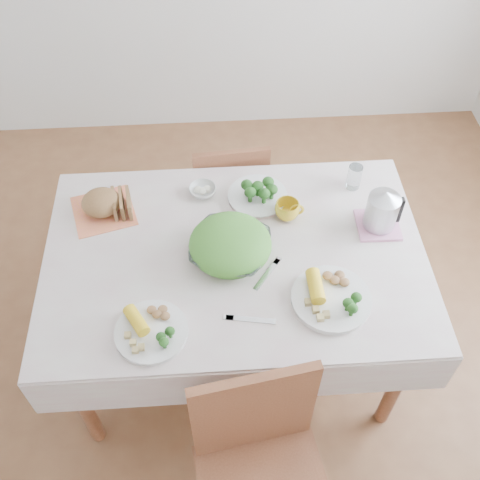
{
  "coord_description": "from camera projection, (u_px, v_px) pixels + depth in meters",
  "views": [
    {
      "loc": [
        -0.07,
        -1.37,
        2.49
      ],
      "look_at": [
        0.02,
        0.02,
        0.82
      ],
      "focal_mm": 42.0,
      "sensor_mm": 36.0,
      "label": 1
    }
  ],
  "objects": [
    {
      "name": "electric_kettle",
      "position": [
        383.0,
        206.0,
        2.2
      ],
      "size": [
        0.16,
        0.16,
        0.18
      ],
      "primitive_type": "cylinder",
      "rotation": [
        0.0,
        0.0,
        -0.27
      ],
      "color": "#B2B5BA",
      "rests_on": "pink_tray"
    },
    {
      "name": "broccoli_plate",
      "position": [
        257.0,
        197.0,
        2.39
      ],
      "size": [
        0.33,
        0.33,
        0.02
      ],
      "primitive_type": "cylinder",
      "rotation": [
        0.0,
        0.0,
        -0.39
      ],
      "color": "beige",
      "rests_on": "tablecloth"
    },
    {
      "name": "napkin",
      "position": [
        104.0,
        211.0,
        2.35
      ],
      "size": [
        0.3,
        0.3,
        0.0
      ],
      "primitive_type": "cube",
      "rotation": [
        0.0,
        0.0,
        0.27
      ],
      "color": "#ED7B50",
      "rests_on": "tablecloth"
    },
    {
      "name": "pink_tray",
      "position": [
        378.0,
        225.0,
        2.29
      ],
      "size": [
        0.18,
        0.18,
        0.01
      ],
      "primitive_type": "cube",
      "rotation": [
        0.0,
        0.0,
        -0.03
      ],
      "color": "pink",
      "rests_on": "tablecloth"
    },
    {
      "name": "chair_far",
      "position": [
        228.0,
        183.0,
        2.88
      ],
      "size": [
        0.4,
        0.4,
        0.82
      ],
      "primitive_type": "cube",
      "rotation": [
        0.0,
        0.0,
        3.22
      ],
      "color": "brown",
      "rests_on": "floor"
    },
    {
      "name": "dining_table",
      "position": [
        236.0,
        308.0,
        2.5
      ],
      "size": [
        1.4,
        0.9,
        0.75
      ],
      "primitive_type": "cube",
      "color": "brown",
      "rests_on": "floor"
    },
    {
      "name": "dinner_plate_right",
      "position": [
        331.0,
        299.0,
        2.05
      ],
      "size": [
        0.37,
        0.37,
        0.02
      ],
      "primitive_type": "cylinder",
      "rotation": [
        0.0,
        0.0,
        -0.32
      ],
      "color": "white",
      "rests_on": "tablecloth"
    },
    {
      "name": "yellow_mug",
      "position": [
        287.0,
        210.0,
        2.3
      ],
      "size": [
        0.11,
        0.11,
        0.08
      ],
      "primitive_type": "imported",
      "rotation": [
        0.0,
        0.0,
        -0.1
      ],
      "color": "gold",
      "rests_on": "tablecloth"
    },
    {
      "name": "glass_tumbler",
      "position": [
        354.0,
        176.0,
        2.39
      ],
      "size": [
        0.08,
        0.08,
        0.11
      ],
      "primitive_type": "cylinder",
      "rotation": [
        0.0,
        0.0,
        -0.41
      ],
      "color": "white",
      "rests_on": "tablecloth"
    },
    {
      "name": "floor",
      "position": [
        236.0,
        349.0,
        2.79
      ],
      "size": [
        3.6,
        3.6,
        0.0
      ],
      "primitive_type": "plane",
      "color": "brown",
      "rests_on": "ground"
    },
    {
      "name": "knife",
      "position": [
        251.0,
        319.0,
        2.01
      ],
      "size": [
        0.18,
        0.05,
        0.0
      ],
      "primitive_type": "cube",
      "rotation": [
        0.0,
        0.0,
        1.4
      ],
      "color": "silver",
      "rests_on": "tablecloth"
    },
    {
      "name": "tablecloth",
      "position": [
        235.0,
        255.0,
        2.21
      ],
      "size": [
        1.5,
        1.0,
        0.01
      ],
      "primitive_type": "cube",
      "color": "beige",
      "rests_on": "dining_table"
    },
    {
      "name": "fruit_bowl",
      "position": [
        203.0,
        191.0,
        2.4
      ],
      "size": [
        0.15,
        0.15,
        0.04
      ],
      "primitive_type": "imported",
      "rotation": [
        0.0,
        0.0,
        -0.34
      ],
      "color": "white",
      "rests_on": "tablecloth"
    },
    {
      "name": "dinner_plate_left",
      "position": [
        152.0,
        332.0,
        1.96
      ],
      "size": [
        0.3,
        0.3,
        0.02
      ],
      "primitive_type": "cylinder",
      "rotation": [
        0.0,
        0.0,
        0.19
      ],
      "color": "white",
      "rests_on": "tablecloth"
    },
    {
      "name": "salad_bowl",
      "position": [
        230.0,
        249.0,
        2.17
      ],
      "size": [
        0.39,
        0.39,
        0.07
      ],
      "primitive_type": "imported",
      "rotation": [
        0.0,
        0.0,
        -0.35
      ],
      "color": "white",
      "rests_on": "tablecloth"
    },
    {
      "name": "bread_loaf",
      "position": [
        101.0,
        202.0,
        2.3
      ],
      "size": [
        0.21,
        0.2,
        0.1
      ],
      "primitive_type": "ellipsoid",
      "rotation": [
        0.0,
        0.0,
        0.39
      ],
      "color": "brown",
      "rests_on": "napkin"
    },
    {
      "name": "fork_right",
      "position": [
        267.0,
        274.0,
        2.14
      ],
      "size": [
        0.12,
        0.15,
        0.0
      ],
      "primitive_type": "cube",
      "rotation": [
        0.0,
        0.0,
        -0.64
      ],
      "color": "silver",
      "rests_on": "tablecloth"
    }
  ]
}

